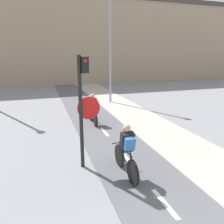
% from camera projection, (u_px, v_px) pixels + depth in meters
% --- Properties ---
extents(building_row_background, '(60.00, 5.20, 9.74)m').
position_uv_depth(building_row_background, '(60.00, 40.00, 25.31)').
color(building_row_background, gray).
rests_on(building_row_background, ground_plane).
extents(traffic_light_pole, '(0.67, 0.25, 3.33)m').
position_uv_depth(traffic_light_pole, '(83.00, 101.00, 6.22)').
color(traffic_light_pole, black).
rests_on(traffic_light_pole, ground_plane).
extents(street_lamp_sidewalk, '(0.36, 0.36, 7.25)m').
position_uv_depth(street_lamp_sidewalk, '(110.00, 38.00, 14.42)').
color(street_lamp_sidewalk, gray).
rests_on(street_lamp_sidewalk, ground_plane).
extents(cyclist_near, '(0.46, 1.73, 1.53)m').
position_uv_depth(cyclist_near, '(126.00, 152.00, 6.05)').
color(cyclist_near, black).
rests_on(cyclist_near, ground_plane).
extents(cyclist_far, '(0.46, 1.68, 1.50)m').
position_uv_depth(cyclist_far, '(93.00, 111.00, 10.68)').
color(cyclist_far, black).
rests_on(cyclist_far, ground_plane).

